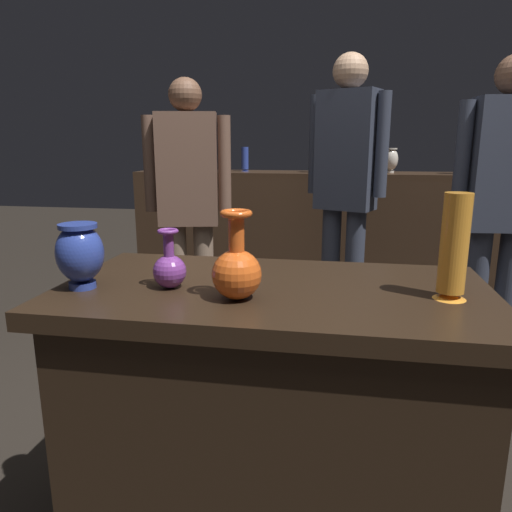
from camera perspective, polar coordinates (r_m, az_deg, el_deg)
display_plinth at (r=1.50m, az=1.98°, el=-18.24°), size 1.20×0.64×0.80m
back_display_shelf at (r=3.54m, az=6.88°, el=1.94°), size 2.60×0.40×0.99m
vase_centerpiece at (r=1.21m, az=-2.34°, el=-1.58°), size 0.13×0.13×0.23m
vase_tall_behind at (r=1.29m, az=22.67°, el=0.83°), size 0.08×0.08×0.27m
vase_left_accent at (r=1.33m, az=-10.34°, el=-1.42°), size 0.09×0.09×0.16m
vase_right_accent at (r=1.38m, az=-20.38°, el=0.33°), size 0.13×0.13×0.18m
shelf_vase_far_right at (r=3.51m, az=24.69°, el=11.52°), size 0.11×0.11×0.33m
shelf_vase_far_left at (r=3.75m, az=-9.22°, el=11.52°), size 0.10×0.10×0.17m
shelf_vase_right at (r=3.50m, az=15.86°, el=11.09°), size 0.10×0.10×0.17m
shelf_vase_center at (r=3.45m, az=7.15°, el=11.60°), size 0.10×0.10×0.19m
shelf_vase_left at (r=3.58m, az=-1.34°, el=11.52°), size 0.06×0.06×0.17m
visitor_center_back at (r=2.77m, az=10.73°, el=8.86°), size 0.44×0.29×1.67m
visitor_near_left at (r=2.65m, az=-8.10°, el=6.77°), size 0.46×0.25×1.53m
visitor_near_right at (r=2.56m, az=27.38°, el=6.03°), size 0.47×0.21×1.58m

